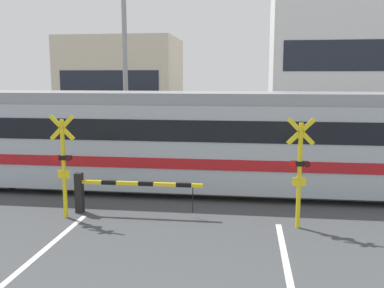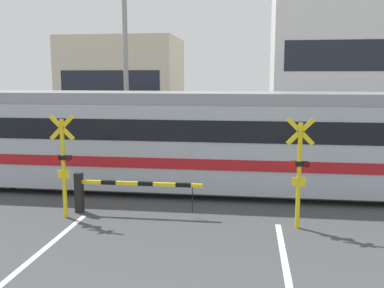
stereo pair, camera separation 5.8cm
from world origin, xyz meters
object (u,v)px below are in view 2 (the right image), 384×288
(commuter_train, at_px, (192,138))
(crossing_signal_right, at_px, (299,168))
(crossing_barrier_far, at_px, (253,156))
(crossing_barrier_near, at_px, (109,188))
(pedestrian, at_px, (224,138))
(crossing_signal_left, at_px, (63,162))

(commuter_train, bearing_deg, crossing_signal_right, -47.00)
(crossing_barrier_far, distance_m, crossing_signal_right, 6.09)
(crossing_barrier_near, bearing_deg, pedestrian, 73.02)
(crossing_signal_right, bearing_deg, commuter_train, 133.00)
(crossing_barrier_far, height_order, crossing_signal_left, crossing_signal_left)
(commuter_train, relative_size, crossing_signal_left, 7.01)
(commuter_train, xyz_separation_m, crossing_barrier_far, (2.02, 2.65, -1.02))
(crossing_barrier_far, relative_size, crossing_signal_left, 1.28)
(crossing_barrier_near, bearing_deg, crossing_signal_right, -5.41)
(crossing_signal_right, bearing_deg, crossing_barrier_near, 174.59)
(commuter_train, xyz_separation_m, crossing_signal_right, (3.07, -3.30, -0.22))
(commuter_train, relative_size, crossing_barrier_far, 5.46)
(crossing_barrier_far, bearing_deg, crossing_barrier_near, -125.51)
(pedestrian, bearing_deg, crossing_signal_left, -112.18)
(commuter_train, height_order, pedestrian, commuter_train)
(crossing_barrier_far, height_order, pedestrian, pedestrian)
(crossing_barrier_far, relative_size, pedestrian, 2.13)
(crossing_signal_right, bearing_deg, crossing_signal_left, 180.00)
(crossing_signal_left, xyz_separation_m, crossing_signal_right, (6.02, 0.00, 0.00))
(crossing_signal_right, height_order, pedestrian, crossing_signal_right)
(crossing_signal_right, distance_m, pedestrian, 9.26)
(crossing_signal_left, height_order, pedestrian, crossing_signal_left)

